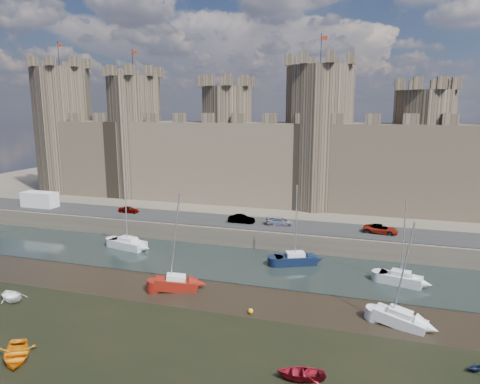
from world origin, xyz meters
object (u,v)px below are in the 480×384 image
Objects in this scene: car_0 at (129,210)px; sailboat_5 at (400,318)px; sailboat_1 at (295,259)px; dinghy_0 at (16,356)px; car_1 at (241,219)px; sailboat_2 at (401,278)px; sailboat_0 at (128,243)px; van at (40,200)px; car_2 at (280,222)px; car_3 at (381,229)px; sailboat_4 at (176,283)px.

sailboat_5 reaches higher than car_0.
sailboat_1 is at bearing -105.15° from car_0.
sailboat_1 is 1.04× the size of sailboat_5.
sailboat_1 is 2.63× the size of dinghy_0.
car_1 is 23.76m from sailboat_2.
sailboat_0 reaches higher than sailboat_5.
sailboat_1 is at bearing -10.14° from van.
car_1 is 0.39× the size of sailboat_1.
car_0 is 0.86× the size of dinghy_0.
sailboat_1 is (9.22, -7.89, -2.34)m from car_1.
sailboat_0 is 1.04× the size of sailboat_5.
sailboat_0 is at bearing 64.60° from dinghy_0.
van is (-16.40, -0.78, 0.75)m from car_0.
car_2 is 0.42× the size of sailboat_5.
car_0 is 38.11m from car_3.
sailboat_5 is (1.39, -20.37, -2.42)m from car_3.
dinghy_0 is (-28.07, -14.11, -0.31)m from sailboat_5.
car_3 reaches higher than car_0.
sailboat_2 is at bearing 0.69° from dinghy_0.
dinghy_0 is (-16.74, -26.28, -0.40)m from sailboat_1.
car_3 is (38.11, -0.42, 0.07)m from car_0.
car_1 is 28.82m from sailboat_5.
sailboat_2 is 24.12m from sailboat_4.
car_0 is 18.96m from car_1.
car_1 is 5.64m from car_2.
sailboat_1 is 15.31m from sailboat_4.
dinghy_0 is at bearing -134.14° from sailboat_4.
sailboat_0 is 1.04× the size of sailboat_2.
van is 0.60× the size of sailboat_1.
car_0 is 0.32× the size of sailboat_0.
sailboat_5 reaches higher than car_3.
car_2 is 0.89× the size of car_3.
sailboat_4 is at bearing -29.17° from van.
dinghy_0 is (-26.68, -34.48, -2.73)m from car_3.
dinghy_0 is at bearing -136.80° from sailboat_5.
car_1 is 35.09m from dinghy_0.
sailboat_2 is 37.16m from dinghy_0.
car_3 is at bearing 0.22° from van.
sailboat_5 is at bearing -6.71° from sailboat_0.
sailboat_2 is (2.00, -10.85, -2.34)m from car_3.
van is (-35.35, -0.05, 0.67)m from car_1.
sailboat_4 reaches higher than sailboat_1.
sailboat_1 reaches higher than car_2.
sailboat_0 is at bearing 116.73° from sailboat_4.
car_3 is at bearing -88.76° from car_0.
sailboat_0 is at bearing 157.31° from sailboat_1.
car_1 is 12.36m from sailboat_1.
car_3 is at bearing 20.06° from sailboat_4.
sailboat_4 is at bearing -28.48° from sailboat_0.
sailboat_2 reaches higher than car_3.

